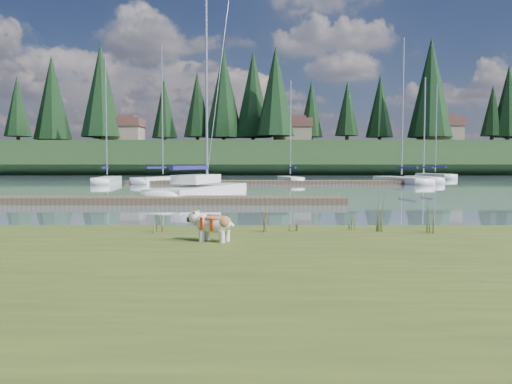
{
  "coord_description": "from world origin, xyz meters",
  "views": [
    {
      "loc": [
        0.21,
        -12.87,
        1.76
      ],
      "look_at": [
        0.17,
        -0.5,
        1.06
      ],
      "focal_mm": 35.0,
      "sensor_mm": 36.0,
      "label": 1
    }
  ],
  "objects": [
    {
      "name": "bulldog",
      "position": [
        -0.6,
        -3.87,
        0.69
      ],
      "size": [
        0.92,
        0.6,
        0.54
      ],
      "rotation": [
        0.0,
        0.0,
        2.75
      ],
      "color": "silver",
      "rests_on": "bank"
    },
    {
      "name": "house_0",
      "position": [
        -22.0,
        70.0,
        7.31
      ],
      "size": [
        6.3,
        5.3,
        4.65
      ],
      "color": "gray",
      "rests_on": "ridge"
    },
    {
      "name": "ground",
      "position": [
        0.0,
        30.0,
        0.0
      ],
      "size": [
        200.0,
        200.0,
        0.0
      ],
      "primitive_type": "plane",
      "color": "gray",
      "rests_on": "ground"
    },
    {
      "name": "bank",
      "position": [
        0.0,
        -6.0,
        0.17
      ],
      "size": [
        60.0,
        9.0,
        0.35
      ],
      "primitive_type": "cube",
      "color": "#414F1C",
      "rests_on": "ground"
    },
    {
      "name": "weed_5",
      "position": [
        3.74,
        -2.74,
        0.65
      ],
      "size": [
        0.17,
        0.14,
        0.7
      ],
      "color": "#475B23",
      "rests_on": "bank"
    },
    {
      "name": "mud_lip",
      "position": [
        0.0,
        -1.6,
        0.07
      ],
      "size": [
        60.0,
        0.5,
        0.14
      ],
      "primitive_type": "cube",
      "color": "#33281C",
      "rests_on": "ground"
    },
    {
      "name": "ridge",
      "position": [
        0.0,
        73.0,
        2.5
      ],
      "size": [
        200.0,
        20.0,
        5.0
      ],
      "primitive_type": "cube",
      "color": "#1A3017",
      "rests_on": "ground"
    },
    {
      "name": "sailboat_bg_5",
      "position": [
        21.03,
        46.55,
        0.32
      ],
      "size": [
        2.78,
        7.95,
        11.17
      ],
      "rotation": [
        0.0,
        0.0,
        1.73
      ],
      "color": "white",
      "rests_on": "ground"
    },
    {
      "name": "house_2",
      "position": [
        30.0,
        69.0,
        7.31
      ],
      "size": [
        6.3,
        5.3,
        4.65
      ],
      "color": "gray",
      "rests_on": "ridge"
    },
    {
      "name": "weed_3",
      "position": [
        -1.84,
        -2.7,
        0.63
      ],
      "size": [
        0.17,
        0.14,
        0.66
      ],
      "color": "#475B23",
      "rests_on": "bank"
    },
    {
      "name": "conifer_1",
      "position": [
        -40.0,
        71.0,
        11.28
      ],
      "size": [
        4.4,
        4.4,
        11.3
      ],
      "color": "#382619",
      "rests_on": "ridge"
    },
    {
      "name": "conifer_2",
      "position": [
        -25.0,
        68.0,
        13.54
      ],
      "size": [
        6.6,
        6.6,
        16.05
      ],
      "color": "#382619",
      "rests_on": "ridge"
    },
    {
      "name": "sailboat_main",
      "position": [
        -2.6,
        14.51,
        0.42
      ],
      "size": [
        5.03,
        10.11,
        14.27
      ],
      "rotation": [
        0.0,
        0.0,
        1.25
      ],
      "color": "white",
      "rests_on": "ground"
    },
    {
      "name": "conifer_6",
      "position": [
        28.0,
        68.0,
        13.99
      ],
      "size": [
        7.04,
        7.04,
        17.0
      ],
      "color": "#382619",
      "rests_on": "ridge"
    },
    {
      "name": "house_1",
      "position": [
        6.0,
        71.0,
        7.31
      ],
      "size": [
        6.3,
        5.3,
        4.65
      ],
      "color": "gray",
      "rests_on": "ridge"
    },
    {
      "name": "conifer_5",
      "position": [
        15.0,
        70.0,
        10.83
      ],
      "size": [
        3.96,
        3.96,
        10.35
      ],
      "color": "#382619",
      "rests_on": "ridge"
    },
    {
      "name": "conifer_7",
      "position": [
        42.0,
        71.0,
        12.19
      ],
      "size": [
        5.28,
        5.28,
        13.2
      ],
      "color": "#382619",
      "rests_on": "ridge"
    },
    {
      "name": "weed_0",
      "position": [
        0.32,
        -2.6,
        0.65
      ],
      "size": [
        0.17,
        0.14,
        0.73
      ],
      "color": "#475B23",
      "rests_on": "bank"
    },
    {
      "name": "conifer_3",
      "position": [
        -10.0,
        72.0,
        11.74
      ],
      "size": [
        4.84,
        4.84,
        12.25
      ],
      "color": "#382619",
      "rests_on": "ridge"
    },
    {
      "name": "weed_1",
      "position": [
        0.95,
        -2.55,
        0.54
      ],
      "size": [
        0.17,
        0.14,
        0.46
      ],
      "color": "#475B23",
      "rests_on": "bank"
    },
    {
      "name": "weed_4",
      "position": [
        2.21,
        -2.31,
        0.51
      ],
      "size": [
        0.17,
        0.14,
        0.37
      ],
      "color": "#475B23",
      "rests_on": "bank"
    },
    {
      "name": "dock_far",
      "position": [
        2.0,
        30.0,
        0.15
      ],
      "size": [
        26.0,
        2.2,
        0.3
      ],
      "primitive_type": "cube",
      "color": "#4C3D2C",
      "rests_on": "ground"
    },
    {
      "name": "sailboat_bg_2",
      "position": [
        3.08,
        32.88,
        0.33
      ],
      "size": [
        2.27,
        6.17,
        9.31
      ],
      "rotation": [
        0.0,
        0.0,
        1.75
      ],
      "color": "white",
      "rests_on": "ground"
    },
    {
      "name": "conifer_4",
      "position": [
        3.0,
        66.0,
        13.09
      ],
      "size": [
        6.16,
        6.16,
        15.1
      ],
      "color": "#382619",
      "rests_on": "ridge"
    },
    {
      "name": "sailboat_bg_3",
      "position": [
        12.76,
        31.89,
        0.32
      ],
      "size": [
        3.59,
        8.95,
        12.82
      ],
      "rotation": [
        0.0,
        0.0,
        1.79
      ],
      "color": "white",
      "rests_on": "ground"
    },
    {
      "name": "dock_near",
      "position": [
        -4.0,
        9.0,
        0.15
      ],
      "size": [
        16.0,
        2.0,
        0.3
      ],
      "primitive_type": "cube",
      "color": "#4C3D2C",
      "rests_on": "ground"
    },
    {
      "name": "sailboat_bg_0",
      "position": [
        -13.24,
        31.97,
        0.32
      ],
      "size": [
        2.54,
        7.92,
        11.31
      ],
      "rotation": [
        0.0,
        0.0,
        1.7
      ],
      "color": "white",
      "rests_on": "ground"
    },
    {
      "name": "weed_2",
      "position": [
        2.77,
        -2.51,
        0.66
      ],
      "size": [
        0.17,
        0.14,
        0.75
      ],
      "color": "#475B23",
      "rests_on": "bank"
    },
    {
      "name": "sailboat_bg_1",
      "position": [
        -8.09,
        32.94,
        0.33
      ],
      "size": [
        4.82,
        8.42,
        12.54
      ],
      "rotation": [
        0.0,
        0.0,
        1.17
      ],
      "color": "white",
      "rests_on": "ground"
    },
    {
      "name": "sailboat_bg_4",
      "position": [
        15.41,
        33.53,
        0.33
      ],
      "size": [
        1.95,
        6.58,
        9.72
      ],
      "rotation": [
        0.0,
        0.0,
        1.68
      ],
      "color": "white",
      "rests_on": "ground"
    }
  ]
}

